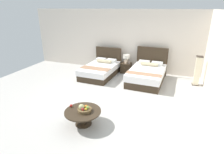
# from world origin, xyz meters

# --- Properties ---
(ground_plane) EXTENTS (10.26, 9.98, 0.02)m
(ground_plane) POSITION_xyz_m (0.00, 0.00, -0.01)
(ground_plane) COLOR #B9B5AE
(wall_back) EXTENTS (10.26, 0.12, 2.88)m
(wall_back) POSITION_xyz_m (0.00, 3.19, 1.44)
(wall_back) COLOR silver
(wall_back) RESTS_ON ground
(wall_side_right) EXTENTS (0.12, 5.58, 2.88)m
(wall_side_right) POSITION_xyz_m (3.33, 0.40, 1.44)
(wall_side_right) COLOR silver
(wall_side_right) RESTS_ON ground
(bed_near_window) EXTENTS (1.37, 2.09, 1.13)m
(bed_near_window) POSITION_xyz_m (-1.05, 1.93, 0.29)
(bed_near_window) COLOR #34271A
(bed_near_window) RESTS_ON ground
(bed_near_corner) EXTENTS (1.45, 2.16, 1.28)m
(bed_near_corner) POSITION_xyz_m (1.05, 1.93, 0.32)
(bed_near_corner) COLOR #34271A
(bed_near_corner) RESTS_ON ground
(nightstand) EXTENTS (0.45, 0.45, 0.47)m
(nightstand) POSITION_xyz_m (-0.07, 2.72, 0.23)
(nightstand) COLOR #34271A
(nightstand) RESTS_ON ground
(table_lamp) EXTENTS (0.30, 0.30, 0.40)m
(table_lamp) POSITION_xyz_m (-0.07, 2.74, 0.72)
(table_lamp) COLOR beige
(table_lamp) RESTS_ON nightstand
(vase) EXTENTS (0.08, 0.08, 0.14)m
(vase) POSITION_xyz_m (0.07, 2.68, 0.54)
(vase) COLOR gray
(vase) RESTS_ON nightstand
(coffee_table) EXTENTS (0.96, 0.96, 0.41)m
(coffee_table) POSITION_xyz_m (-0.03, -1.69, 0.32)
(coffee_table) COLOR #34271A
(coffee_table) RESTS_ON ground
(fruit_bowl) EXTENTS (0.37, 0.37, 0.20)m
(fruit_bowl) POSITION_xyz_m (0.02, -1.69, 0.47)
(fruit_bowl) COLOR brown
(fruit_bowl) RESTS_ON coffee_table
(loose_apple) EXTENTS (0.08, 0.08, 0.08)m
(loose_apple) POSITION_xyz_m (-0.42, -1.61, 0.45)
(loose_apple) COLOR red
(loose_apple) RESTS_ON coffee_table
(floor_lamp_corner) EXTENTS (0.25, 0.25, 1.19)m
(floor_lamp_corner) POSITION_xyz_m (2.98, 2.23, 0.59)
(floor_lamp_corner) COLOR #302720
(floor_lamp_corner) RESTS_ON ground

